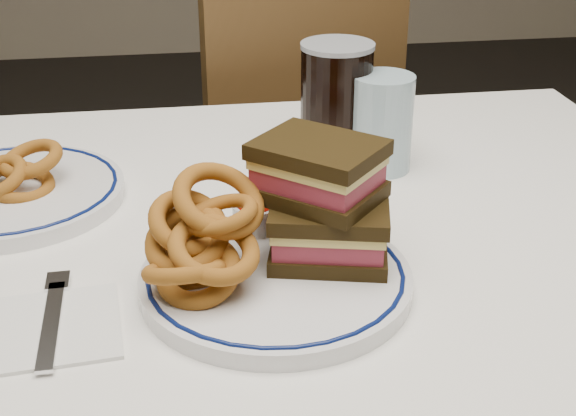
{
  "coord_description": "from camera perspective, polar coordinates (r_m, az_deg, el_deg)",
  "views": [
    {
      "loc": [
        -0.04,
        -0.86,
        1.2
      ],
      "look_at": [
        0.07,
        -0.11,
        0.82
      ],
      "focal_mm": 50.0,
      "sensor_mm": 36.0,
      "label": 1
    }
  ],
  "objects": [
    {
      "name": "dining_table",
      "position": [
        1.02,
        -4.87,
        -6.31
      ],
      "size": [
        1.27,
        0.87,
        0.75
      ],
      "color": "white",
      "rests_on": "floor"
    },
    {
      "name": "chair_far",
      "position": [
        1.76,
        -0.32,
        3.26
      ],
      "size": [
        0.53,
        0.53,
        0.92
      ],
      "color": "#452F16",
      "rests_on": "floor"
    },
    {
      "name": "main_plate",
      "position": [
        0.83,
        -0.88,
        -5.06
      ],
      "size": [
        0.28,
        0.28,
        0.02
      ],
      "color": "silver",
      "rests_on": "dining_table"
    },
    {
      "name": "reuben_sandwich",
      "position": [
        0.83,
        2.55,
        0.5
      ],
      "size": [
        0.16,
        0.15,
        0.13
      ],
      "color": "black",
      "rests_on": "main_plate"
    },
    {
      "name": "onion_rings_main",
      "position": [
        0.8,
        -6.26,
        -2.32
      ],
      "size": [
        0.14,
        0.14,
        0.14
      ],
      "color": "#662D0D",
      "rests_on": "main_plate"
    },
    {
      "name": "ketchup_ramekin",
      "position": [
        0.9,
        -2.32,
        -0.49
      ],
      "size": [
        0.05,
        0.05,
        0.03
      ],
      "color": "silver",
      "rests_on": "main_plate"
    },
    {
      "name": "beer_mug",
      "position": [
        1.11,
        3.63,
        7.55
      ],
      "size": [
        0.15,
        0.1,
        0.17
      ],
      "color": "black",
      "rests_on": "dining_table"
    },
    {
      "name": "water_glass",
      "position": [
        1.1,
        6.68,
        6.02
      ],
      "size": [
        0.08,
        0.08,
        0.13
      ],
      "primitive_type": "cylinder",
      "color": "#97B5C3",
      "rests_on": "dining_table"
    },
    {
      "name": "far_plate",
      "position": [
        1.07,
        -19.17,
        1.04
      ],
      "size": [
        0.29,
        0.29,
        0.02
      ],
      "color": "silver",
      "rests_on": "dining_table"
    },
    {
      "name": "onion_rings_far",
      "position": [
        1.06,
        -18.73,
        2.34
      ],
      "size": [
        0.12,
        0.11,
        0.07
      ],
      "color": "#662D0D",
      "rests_on": "far_plate"
    },
    {
      "name": "napkin_fork",
      "position": [
        0.81,
        -16.44,
        -8.0
      ],
      "size": [
        0.14,
        0.17,
        0.01
      ],
      "color": "silver",
      "rests_on": "dining_table"
    }
  ]
}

